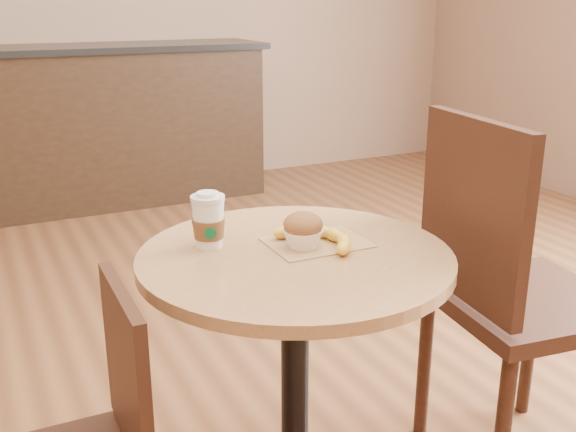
# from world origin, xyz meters

# --- Properties ---
(cafe_table) EXTENTS (0.75, 0.75, 0.75)m
(cafe_table) POSITION_xyz_m (-0.09, -0.00, 0.55)
(cafe_table) COLOR black
(cafe_table) RESTS_ON ground
(chair_right) EXTENTS (0.51, 0.51, 1.05)m
(chair_right) POSITION_xyz_m (0.52, -0.08, 0.57)
(chair_right) COLOR #371E13
(chair_right) RESTS_ON ground
(service_counter) EXTENTS (2.30, 0.65, 1.04)m
(service_counter) POSITION_xyz_m (0.00, 3.18, 0.52)
(service_counter) COLOR black
(service_counter) RESTS_ON ground
(kraft_bag) EXTENTS (0.24, 0.18, 0.00)m
(kraft_bag) POSITION_xyz_m (-0.01, 0.03, 0.75)
(kraft_bag) COLOR #A37A4F
(kraft_bag) RESTS_ON cafe_table
(coffee_cup) EXTENTS (0.08, 0.08, 0.14)m
(coffee_cup) POSITION_xyz_m (-0.26, 0.13, 0.81)
(coffee_cup) COLOR white
(coffee_cup) RESTS_ON cafe_table
(muffin) EXTENTS (0.10, 0.10, 0.09)m
(muffin) POSITION_xyz_m (-0.06, 0.02, 0.80)
(muffin) COLOR white
(muffin) RESTS_ON kraft_bag
(banana) EXTENTS (0.23, 0.27, 0.03)m
(banana) POSITION_xyz_m (-0.02, 0.01, 0.77)
(banana) COLOR yellow
(banana) RESTS_ON kraft_bag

